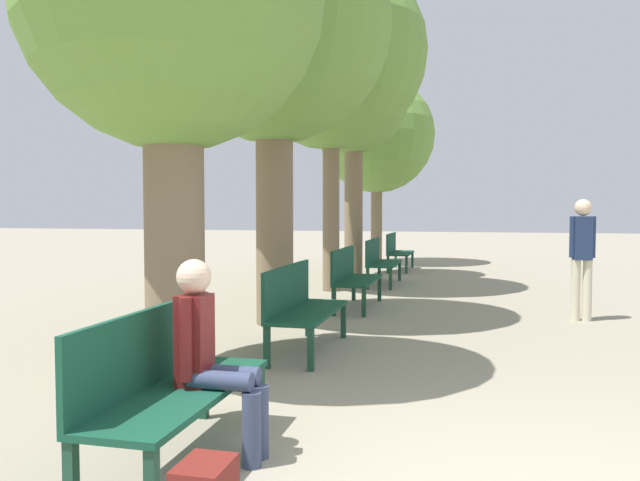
# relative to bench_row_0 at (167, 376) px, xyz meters

# --- Properties ---
(bench_row_0) EXTENTS (0.54, 1.70, 0.95)m
(bench_row_0) POSITION_rel_bench_row_0_xyz_m (0.00, 0.00, 0.00)
(bench_row_0) COLOR #144733
(bench_row_0) RESTS_ON ground_plane
(bench_row_1) EXTENTS (0.54, 1.70, 0.95)m
(bench_row_1) POSITION_rel_bench_row_0_xyz_m (0.00, 3.12, 0.00)
(bench_row_1) COLOR #144733
(bench_row_1) RESTS_ON ground_plane
(bench_row_2) EXTENTS (0.54, 1.70, 0.95)m
(bench_row_2) POSITION_rel_bench_row_0_xyz_m (0.00, 6.24, 0.00)
(bench_row_2) COLOR #144733
(bench_row_2) RESTS_ON ground_plane
(bench_row_3) EXTENTS (0.54, 1.70, 0.95)m
(bench_row_3) POSITION_rel_bench_row_0_xyz_m (0.00, 9.36, 0.00)
(bench_row_3) COLOR #144733
(bench_row_3) RESTS_ON ground_plane
(bench_row_4) EXTENTS (0.54, 1.70, 0.95)m
(bench_row_4) POSITION_rel_bench_row_0_xyz_m (0.00, 12.48, 0.00)
(bench_row_4) COLOR #144733
(bench_row_4) RESTS_ON ground_plane
(tree_row_0) EXTENTS (2.74, 2.74, 4.84)m
(tree_row_0) POSITION_rel_bench_row_0_xyz_m (-0.77, 1.67, 2.85)
(tree_row_0) COLOR #7A664C
(tree_row_0) RESTS_ON ground_plane
(tree_row_1) EXTENTS (3.19, 3.19, 5.66)m
(tree_row_1) POSITION_rel_bench_row_0_xyz_m (-0.77, 4.64, 3.47)
(tree_row_1) COLOR #7A664C
(tree_row_1) RESTS_ON ground_plane
(tree_row_2) EXTENTS (3.64, 3.64, 6.35)m
(tree_row_2) POSITION_rel_bench_row_0_xyz_m (-0.77, 8.19, 3.97)
(tree_row_2) COLOR #7A664C
(tree_row_2) RESTS_ON ground_plane
(tree_row_3) EXTENTS (2.49, 2.49, 5.34)m
(tree_row_3) POSITION_rel_bench_row_0_xyz_m (-0.77, 10.57, 3.46)
(tree_row_3) COLOR #7A664C
(tree_row_3) RESTS_ON ground_plane
(tree_row_4) EXTENTS (3.26, 3.26, 5.30)m
(tree_row_4) POSITION_rel_bench_row_0_xyz_m (-0.77, 14.17, 3.11)
(tree_row_4) COLOR #7A664C
(tree_row_4) RESTS_ON ground_plane
(person_seated) EXTENTS (0.58, 0.33, 1.27)m
(person_seated) POSITION_rel_bench_row_0_xyz_m (0.25, 0.12, 0.14)
(person_seated) COLOR #384260
(person_seated) RESTS_ON ground_plane
(pedestrian_near) EXTENTS (0.35, 0.23, 1.72)m
(pedestrian_near) POSITION_rel_bench_row_0_xyz_m (3.37, 5.88, 0.44)
(pedestrian_near) COLOR beige
(pedestrian_near) RESTS_ON ground_plane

